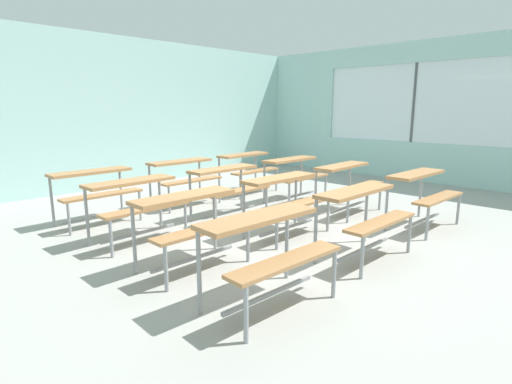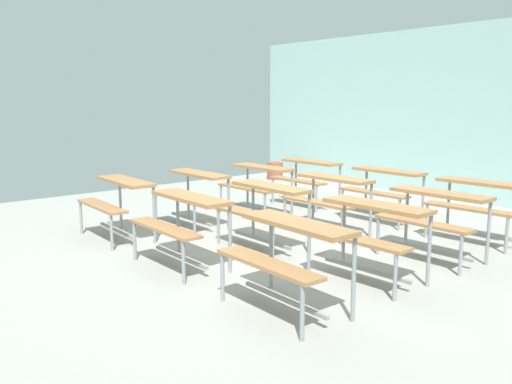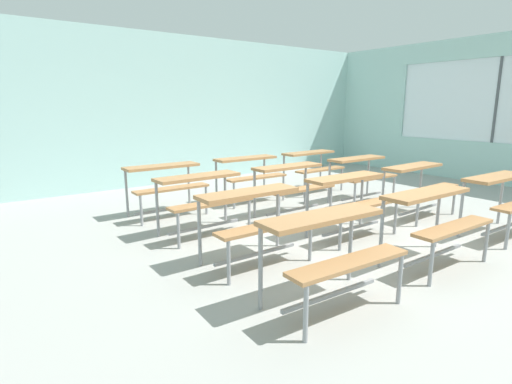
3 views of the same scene
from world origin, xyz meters
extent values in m
cube|color=#9E9E99|center=(0.00, 0.00, -0.03)|extent=(10.00, 9.00, 0.05)
cube|color=#A8D1CC|center=(0.00, 4.50, 1.50)|extent=(10.00, 0.12, 3.00)
cube|color=#A8D1CC|center=(5.00, 3.55, 1.70)|extent=(0.12, 1.90, 1.70)
cube|color=white|center=(5.00, 0.50, 1.70)|extent=(0.02, 4.20, 1.70)
cube|color=#4C5156|center=(5.00, 0.50, 1.70)|extent=(0.06, 0.05, 1.70)
cube|color=#A87547|center=(-1.55, -1.11, 0.72)|extent=(1.11, 0.37, 0.04)
cube|color=#A87547|center=(-1.57, -1.43, 0.44)|extent=(1.11, 0.27, 0.03)
cylinder|color=gray|center=(-2.04, -0.95, 0.36)|extent=(0.04, 0.04, 0.72)
cylinder|color=gray|center=(-1.05, -1.00, 0.36)|extent=(0.04, 0.04, 0.72)
cylinder|color=gray|center=(-2.07, -1.50, 0.22)|extent=(0.04, 0.04, 0.44)
cylinder|color=gray|center=(-1.07, -1.55, 0.22)|extent=(0.04, 0.04, 0.44)
cube|color=gray|center=(-1.56, -1.25, 0.10)|extent=(1.00, 0.08, 0.03)
cube|color=#A87547|center=(-0.05, -1.12, 0.72)|extent=(1.10, 0.34, 0.04)
cube|color=#A87547|center=(-0.06, -1.44, 0.44)|extent=(1.10, 0.24, 0.03)
cylinder|color=gray|center=(-0.55, -0.97, 0.36)|extent=(0.04, 0.04, 0.72)
cylinder|color=gray|center=(0.45, -0.99, 0.36)|extent=(0.04, 0.04, 0.72)
cylinder|color=gray|center=(-0.56, -1.52, 0.22)|extent=(0.04, 0.04, 0.44)
cylinder|color=gray|center=(0.44, -1.54, 0.22)|extent=(0.04, 0.04, 0.44)
cube|color=gray|center=(-0.06, -1.26, 0.10)|extent=(1.00, 0.05, 0.03)
cube|color=#A87547|center=(1.53, -1.11, 0.72)|extent=(1.11, 0.35, 0.04)
cylinder|color=gray|center=(1.03, -0.96, 0.36)|extent=(0.04, 0.04, 0.72)
cylinder|color=gray|center=(2.03, -0.99, 0.36)|extent=(0.04, 0.04, 0.72)
cylinder|color=gray|center=(1.01, -1.51, 0.22)|extent=(0.04, 0.04, 0.44)
cube|color=gray|center=(1.52, -1.25, 0.10)|extent=(1.00, 0.06, 0.03)
cube|color=#A87547|center=(-1.51, -0.02, 0.72)|extent=(1.10, 0.33, 0.04)
cube|color=#A87547|center=(-1.51, -0.34, 0.44)|extent=(1.10, 0.23, 0.03)
cylinder|color=gray|center=(-2.01, 0.12, 0.36)|extent=(0.04, 0.04, 0.72)
cylinder|color=gray|center=(-1.01, 0.11, 0.36)|extent=(0.04, 0.04, 0.72)
cylinder|color=gray|center=(-2.01, -0.43, 0.22)|extent=(0.04, 0.04, 0.44)
cylinder|color=gray|center=(-1.01, -0.44, 0.22)|extent=(0.04, 0.04, 0.44)
cube|color=gray|center=(-1.51, -0.16, 0.10)|extent=(1.00, 0.04, 0.03)
cube|color=#A87547|center=(-0.02, -0.01, 0.72)|extent=(1.10, 0.33, 0.04)
cube|color=#A87547|center=(-0.03, -0.33, 0.44)|extent=(1.10, 0.23, 0.03)
cylinder|color=gray|center=(-0.52, 0.14, 0.36)|extent=(0.04, 0.04, 0.72)
cylinder|color=gray|center=(0.48, 0.13, 0.36)|extent=(0.04, 0.04, 0.72)
cylinder|color=gray|center=(-0.53, -0.41, 0.22)|extent=(0.04, 0.04, 0.44)
cylinder|color=gray|center=(0.47, -0.42, 0.22)|extent=(0.04, 0.04, 0.44)
cube|color=gray|center=(-0.03, -0.15, 0.10)|extent=(1.00, 0.04, 0.03)
cube|color=#A87547|center=(1.47, 0.02, 0.72)|extent=(1.11, 0.36, 0.04)
cube|color=#A87547|center=(1.48, -0.30, 0.44)|extent=(1.11, 0.26, 0.03)
cylinder|color=gray|center=(0.97, 0.15, 0.36)|extent=(0.04, 0.04, 0.72)
cylinder|color=gray|center=(1.97, 0.18, 0.36)|extent=(0.04, 0.04, 0.72)
cylinder|color=gray|center=(0.99, -0.40, 0.22)|extent=(0.04, 0.04, 0.44)
cylinder|color=gray|center=(1.99, -0.37, 0.22)|extent=(0.04, 0.04, 0.44)
cube|color=gray|center=(1.48, -0.12, 0.10)|extent=(1.00, 0.07, 0.03)
cube|color=#A87547|center=(-1.48, 1.12, 0.72)|extent=(1.11, 0.35, 0.04)
cube|color=#A87547|center=(-1.47, 0.81, 0.44)|extent=(1.11, 0.25, 0.03)
cylinder|color=gray|center=(-1.99, 1.25, 0.36)|extent=(0.04, 0.04, 0.72)
cylinder|color=gray|center=(-0.99, 1.28, 0.36)|extent=(0.04, 0.04, 0.72)
cylinder|color=gray|center=(-1.97, 0.70, 0.22)|extent=(0.04, 0.04, 0.44)
cylinder|color=gray|center=(-0.97, 0.73, 0.22)|extent=(0.04, 0.04, 0.44)
cube|color=gray|center=(-1.48, 0.99, 0.10)|extent=(1.00, 0.06, 0.03)
cube|color=#A87547|center=(-0.02, 1.10, 0.72)|extent=(1.10, 0.33, 0.04)
cube|color=#A87547|center=(-0.01, 0.78, 0.44)|extent=(1.10, 0.23, 0.03)
cylinder|color=gray|center=(-0.52, 1.24, 0.36)|extent=(0.04, 0.04, 0.72)
cylinder|color=gray|center=(0.48, 1.24, 0.36)|extent=(0.04, 0.04, 0.72)
cylinder|color=gray|center=(-0.51, 0.69, 0.22)|extent=(0.04, 0.04, 0.44)
cylinder|color=gray|center=(0.49, 0.69, 0.22)|extent=(0.04, 0.04, 0.44)
cube|color=gray|center=(-0.02, 0.96, 0.10)|extent=(1.00, 0.04, 0.03)
cube|color=#A87547|center=(1.51, 1.10, 0.72)|extent=(1.10, 0.32, 0.04)
cube|color=#A87547|center=(1.51, 0.78, 0.44)|extent=(1.10, 0.22, 0.03)
cylinder|color=gray|center=(1.01, 1.24, 0.36)|extent=(0.04, 0.04, 0.72)
cylinder|color=gray|center=(2.01, 1.24, 0.36)|extent=(0.04, 0.04, 0.72)
cylinder|color=gray|center=(1.01, 0.69, 0.22)|extent=(0.04, 0.04, 0.44)
cylinder|color=gray|center=(2.01, 0.69, 0.22)|extent=(0.04, 0.04, 0.44)
cube|color=gray|center=(1.51, 0.96, 0.10)|extent=(1.00, 0.03, 0.03)
cube|color=#A87547|center=(-1.49, 2.22, 0.72)|extent=(1.10, 0.33, 0.04)
cube|color=#A87547|center=(-1.49, 1.90, 0.44)|extent=(1.10, 0.23, 0.03)
cylinder|color=gray|center=(-1.99, 2.36, 0.36)|extent=(0.04, 0.04, 0.72)
cylinder|color=gray|center=(-0.99, 2.36, 0.36)|extent=(0.04, 0.04, 0.72)
cylinder|color=gray|center=(-1.99, 1.81, 0.22)|extent=(0.04, 0.04, 0.44)
cylinder|color=gray|center=(-0.99, 1.81, 0.22)|extent=(0.04, 0.04, 0.44)
cube|color=gray|center=(-1.49, 2.08, 0.10)|extent=(1.00, 0.04, 0.03)
cube|color=#A87547|center=(0.02, 2.24, 0.72)|extent=(1.10, 0.33, 0.04)
cube|color=#A87547|center=(0.02, 1.92, 0.44)|extent=(1.10, 0.23, 0.03)
cylinder|color=gray|center=(-0.48, 2.38, 0.36)|extent=(0.04, 0.04, 0.72)
cylinder|color=gray|center=(0.52, 2.37, 0.36)|extent=(0.04, 0.04, 0.72)
cylinder|color=gray|center=(-0.49, 1.83, 0.22)|extent=(0.04, 0.04, 0.44)
cylinder|color=gray|center=(0.51, 1.82, 0.22)|extent=(0.04, 0.04, 0.44)
cube|color=gray|center=(0.02, 2.10, 0.10)|extent=(1.00, 0.04, 0.03)
cube|color=#A87547|center=(1.44, 2.20, 0.72)|extent=(1.11, 0.36, 0.04)
cube|color=#A87547|center=(1.45, 1.88, 0.44)|extent=(1.11, 0.26, 0.03)
cylinder|color=gray|center=(0.94, 2.32, 0.36)|extent=(0.04, 0.04, 0.72)
cylinder|color=gray|center=(1.94, 2.36, 0.36)|extent=(0.04, 0.04, 0.72)
cylinder|color=gray|center=(0.96, 1.77, 0.22)|extent=(0.04, 0.04, 0.44)
cylinder|color=gray|center=(1.96, 1.81, 0.22)|extent=(0.04, 0.04, 0.44)
cube|color=gray|center=(1.45, 2.06, 0.10)|extent=(1.00, 0.07, 0.03)
camera|label=1|loc=(-3.80, -3.30, 1.60)|focal=28.00mm
camera|label=2|loc=(4.53, -4.12, 1.72)|focal=37.04mm
camera|label=3|loc=(-3.80, -3.30, 1.60)|focal=28.00mm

